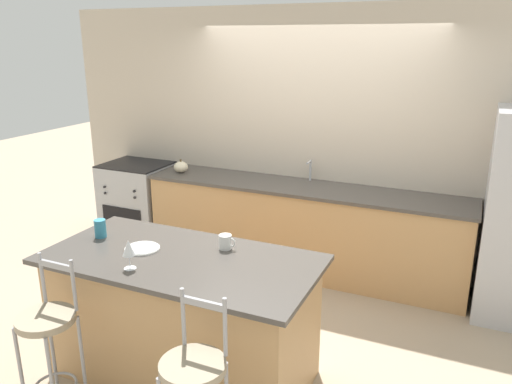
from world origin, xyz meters
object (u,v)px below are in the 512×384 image
object	(u,v)px
dinner_plate	(142,248)
coffee_mug	(226,242)
oven_range	(139,202)
pumpkin_decoration	(181,167)
tumbler_cup	(100,228)
bar_stool_near	(49,335)
wine_glass	(129,248)

from	to	relation	value
dinner_plate	coffee_mug	world-z (taller)	coffee_mug
oven_range	coffee_mug	world-z (taller)	coffee_mug
coffee_mug	pumpkin_decoration	size ratio (longest dim) A/B	0.80
tumbler_cup	pumpkin_decoration	world-z (taller)	pumpkin_decoration
dinner_plate	bar_stool_near	bearing A→B (deg)	-107.45
dinner_plate	tumbler_cup	world-z (taller)	tumbler_cup
bar_stool_near	dinner_plate	distance (m)	0.81
dinner_plate	pumpkin_decoration	world-z (taller)	pumpkin_decoration
oven_range	coffee_mug	bearing A→B (deg)	-39.52
oven_range	bar_stool_near	size ratio (longest dim) A/B	0.88
coffee_mug	dinner_plate	bearing A→B (deg)	-154.51
dinner_plate	oven_range	bearing A→B (deg)	128.24
bar_stool_near	coffee_mug	size ratio (longest dim) A/B	8.54
oven_range	tumbler_cup	size ratio (longest dim) A/B	6.92
bar_stool_near	oven_range	bearing A→B (deg)	116.62
bar_stool_near	wine_glass	distance (m)	0.72
bar_stool_near	tumbler_cup	bearing A→B (deg)	105.09
bar_stool_near	dinner_plate	world-z (taller)	bar_stool_near
coffee_mug	oven_range	bearing A→B (deg)	140.48
tumbler_cup	pumpkin_decoration	bearing A→B (deg)	104.48
oven_range	bar_stool_near	distance (m)	3.01
wine_glass	tumbler_cup	distance (m)	0.65
coffee_mug	pumpkin_decoration	bearing A→B (deg)	130.53
bar_stool_near	wine_glass	bearing A→B (deg)	50.91
dinner_plate	tumbler_cup	distance (m)	0.43
wine_glass	pumpkin_decoration	xyz separation A→B (m)	(-1.03, 2.24, -0.08)
dinner_plate	coffee_mug	distance (m)	0.59
pumpkin_decoration	wine_glass	bearing A→B (deg)	-65.28
coffee_mug	bar_stool_near	bearing A→B (deg)	-128.34
dinner_plate	tumbler_cup	bearing A→B (deg)	171.51
wine_glass	pumpkin_decoration	distance (m)	2.46
bar_stool_near	pumpkin_decoration	xyz separation A→B (m)	(-0.69, 2.65, 0.40)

